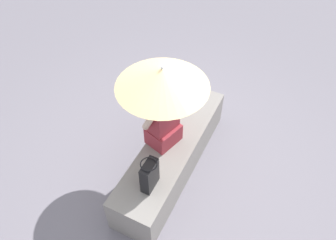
# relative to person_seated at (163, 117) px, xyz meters

# --- Properties ---
(ground_plane) EXTENTS (14.00, 14.00, 0.00)m
(ground_plane) POSITION_rel_person_seated_xyz_m (0.02, -0.10, -0.87)
(ground_plane) COLOR slate
(stone_bench) EXTENTS (2.04, 0.53, 0.48)m
(stone_bench) POSITION_rel_person_seated_xyz_m (0.02, -0.10, -0.63)
(stone_bench) COLOR gray
(stone_bench) RESTS_ON ground
(person_seated) EXTENTS (0.51, 0.37, 0.90)m
(person_seated) POSITION_rel_person_seated_xyz_m (0.00, 0.00, 0.00)
(person_seated) COLOR #992D38
(person_seated) RESTS_ON stone_bench
(parasol) EXTENTS (0.93, 0.93, 1.05)m
(parasol) POSITION_rel_person_seated_xyz_m (0.00, 0.00, 0.53)
(parasol) COLOR #B7B7BC
(parasol) RESTS_ON stone_bench
(handbag_black) EXTENTS (0.22, 0.17, 0.37)m
(handbag_black) POSITION_rel_person_seated_xyz_m (-0.59, -0.15, -0.21)
(handbag_black) COLOR black
(handbag_black) RESTS_ON stone_bench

